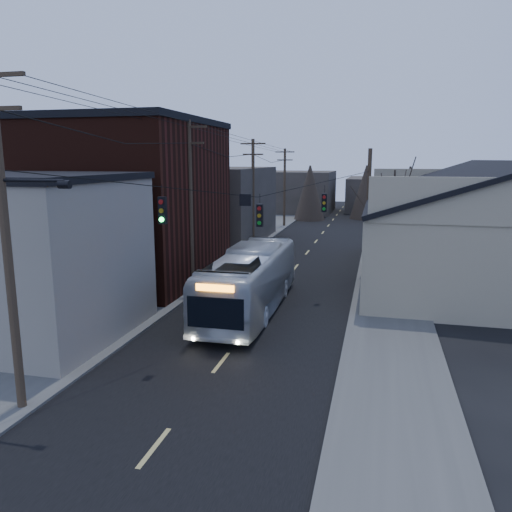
# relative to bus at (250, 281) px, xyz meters

# --- Properties ---
(ground) EXTENTS (160.00, 160.00, 0.00)m
(ground) POSITION_rel_bus_xyz_m (0.57, -14.77, -1.64)
(ground) COLOR black
(ground) RESTS_ON ground
(road_surface) EXTENTS (9.00, 110.00, 0.02)m
(road_surface) POSITION_rel_bus_xyz_m (0.57, 15.23, -1.63)
(road_surface) COLOR black
(road_surface) RESTS_ON ground
(sidewalk_left) EXTENTS (4.00, 110.00, 0.12)m
(sidewalk_left) POSITION_rel_bus_xyz_m (-5.93, 15.23, -1.58)
(sidewalk_left) COLOR #474744
(sidewalk_left) RESTS_ON ground
(sidewalk_right) EXTENTS (4.00, 110.00, 0.12)m
(sidewalk_right) POSITION_rel_bus_xyz_m (7.07, 15.23, -1.58)
(sidewalk_right) COLOR #474744
(sidewalk_right) RESTS_ON ground
(building_clapboard) EXTENTS (8.00, 8.00, 7.00)m
(building_clapboard) POSITION_rel_bus_xyz_m (-8.43, -5.77, 1.86)
(building_clapboard) COLOR gray
(building_clapboard) RESTS_ON ground
(building_brick) EXTENTS (10.00, 12.00, 10.00)m
(building_brick) POSITION_rel_bus_xyz_m (-9.43, 5.23, 3.36)
(building_brick) COLOR black
(building_brick) RESTS_ON ground
(building_left_far) EXTENTS (9.00, 14.00, 7.00)m
(building_left_far) POSITION_rel_bus_xyz_m (-8.93, 21.23, 1.86)
(building_left_far) COLOR #35302A
(building_left_far) RESTS_ON ground
(warehouse) EXTENTS (16.16, 20.60, 7.73)m
(warehouse) POSITION_rel_bus_xyz_m (13.57, 10.23, 1.05)
(warehouse) COLOR gray
(warehouse) RESTS_ON ground
(building_far_left) EXTENTS (10.00, 12.00, 6.00)m
(building_far_left) POSITION_rel_bus_xyz_m (-5.43, 50.23, 1.36)
(building_far_left) COLOR #35302A
(building_far_left) RESTS_ON ground
(building_far_right) EXTENTS (12.00, 14.00, 5.00)m
(building_far_right) POSITION_rel_bus_xyz_m (7.57, 55.23, 0.86)
(building_far_right) COLOR #35302A
(building_far_right) RESTS_ON ground
(bare_tree) EXTENTS (0.40, 0.40, 7.20)m
(bare_tree) POSITION_rel_bus_xyz_m (7.07, 5.23, 1.96)
(bare_tree) COLOR black
(bare_tree) RESTS_ON ground
(utility_lines) EXTENTS (11.24, 45.28, 10.50)m
(utility_lines) POSITION_rel_bus_xyz_m (-2.54, 9.38, 3.31)
(utility_lines) COLOR #382B1E
(utility_lines) RESTS_ON ground
(bus) EXTENTS (2.87, 11.83, 3.29)m
(bus) POSITION_rel_bus_xyz_m (0.00, 0.00, 0.00)
(bus) COLOR #B0B6BD
(bus) RESTS_ON ground
(parked_car) EXTENTS (1.86, 4.21, 1.34)m
(parked_car) POSITION_rel_bus_xyz_m (-3.72, 12.48, -0.97)
(parked_car) COLOR #B5B8BE
(parked_car) RESTS_ON ground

